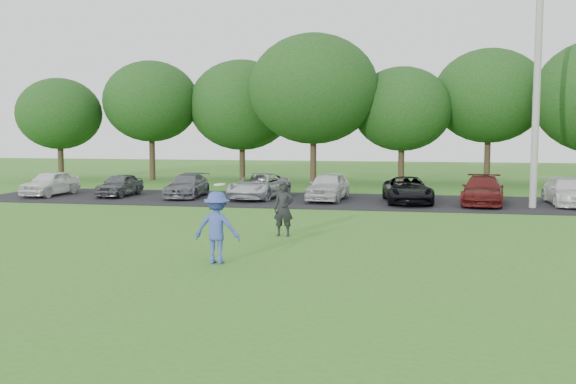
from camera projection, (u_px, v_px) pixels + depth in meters
name	position (u px, v px, depth m)	size (l,w,h in m)	color
ground	(261.00, 258.00, 15.76)	(100.00, 100.00, 0.00)	#3A7320
parking_lot	(328.00, 201.00, 28.46)	(32.00, 6.50, 0.03)	black
utility_pole	(537.00, 72.00, 25.24)	(0.28, 0.28, 10.81)	#A2A29C
frisbee_player	(217.00, 227.00, 15.08)	(1.12, 0.67, 1.90)	#3D4FAD
camera_bystander	(284.00, 209.00, 18.96)	(0.60, 0.43, 1.63)	black
parked_cars	(346.00, 188.00, 28.15)	(28.27, 4.87, 1.25)	white
tree_row	(376.00, 99.00, 37.24)	(42.39, 9.85, 8.64)	#38281C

